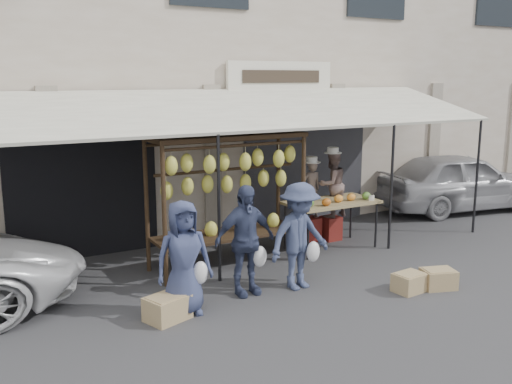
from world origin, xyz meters
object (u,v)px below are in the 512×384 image
(vendor_left, at_px, (311,189))
(customer_mid, at_px, (245,240))
(customer_right, at_px, (299,236))
(vendor_right, at_px, (332,184))
(crate_near_a, at_px, (410,283))
(crate_near_b, at_px, (438,279))
(sedan, at_px, (460,181))
(banana_rack, at_px, (228,175))
(produce_table, at_px, (333,203))
(crate_far, at_px, (167,308))
(customer_left, at_px, (183,258))

(vendor_left, distance_m, customer_mid, 3.05)
(customer_right, bearing_deg, vendor_right, 36.49)
(crate_near_a, bearing_deg, customer_mid, 152.37)
(crate_near_b, relative_size, sedan, 0.12)
(vendor_right, bearing_deg, banana_rack, 6.42)
(customer_mid, distance_m, customer_right, 0.84)
(customer_mid, height_order, crate_near_b, customer_mid)
(produce_table, relative_size, crate_near_b, 3.56)
(crate_far, xyz_separation_m, sedan, (8.38, 2.52, 0.54))
(vendor_left, xyz_separation_m, vendor_right, (0.39, -0.14, 0.09))
(produce_table, height_order, customer_right, customer_right)
(banana_rack, height_order, customer_right, banana_rack)
(customer_left, relative_size, crate_far, 2.89)
(customer_right, relative_size, sedan, 0.39)
(crate_near_a, height_order, crate_far, crate_far)
(customer_right, height_order, crate_near_a, customer_right)
(customer_left, height_order, crate_near_a, customer_left)
(vendor_left, distance_m, crate_near_a, 3.09)
(produce_table, height_order, crate_far, produce_table)
(vendor_left, distance_m, vendor_right, 0.42)
(crate_far, bearing_deg, banana_rack, 42.25)
(banana_rack, bearing_deg, crate_far, -137.75)
(banana_rack, bearing_deg, customer_right, -71.78)
(sedan, bearing_deg, vendor_left, 105.31)
(crate_far, bearing_deg, customer_mid, 13.14)
(produce_table, height_order, crate_near_a, produce_table)
(banana_rack, xyz_separation_m, vendor_right, (2.48, 0.46, -0.46))
(customer_right, distance_m, crate_far, 2.25)
(customer_left, bearing_deg, vendor_left, 34.12)
(customer_right, relative_size, crate_far, 3.01)
(crate_near_b, bearing_deg, banana_rack, 133.01)
(customer_mid, xyz_separation_m, crate_near_b, (2.65, -1.25, -0.67))
(banana_rack, distance_m, crate_near_b, 3.66)
(customer_right, relative_size, crate_near_a, 3.53)
(produce_table, bearing_deg, crate_near_b, -86.21)
(customer_mid, distance_m, sedan, 7.39)
(customer_mid, relative_size, customer_right, 1.01)
(vendor_left, bearing_deg, banana_rack, 19.66)
(produce_table, bearing_deg, customer_mid, -154.39)
(customer_mid, bearing_deg, customer_right, -14.01)
(customer_left, xyz_separation_m, crate_far, (-0.28, -0.09, -0.62))
(customer_right, distance_m, crate_near_a, 1.78)
(banana_rack, relative_size, customer_left, 1.67)
(customer_mid, bearing_deg, crate_far, -167.42)
(vendor_left, xyz_separation_m, crate_near_a, (-0.27, -2.95, -0.88))
(produce_table, bearing_deg, crate_far, -158.51)
(produce_table, distance_m, vendor_left, 0.64)
(crate_near_b, height_order, sedan, sedan)
(customer_mid, relative_size, crate_far, 3.03)
(banana_rack, bearing_deg, crate_near_a, -52.36)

